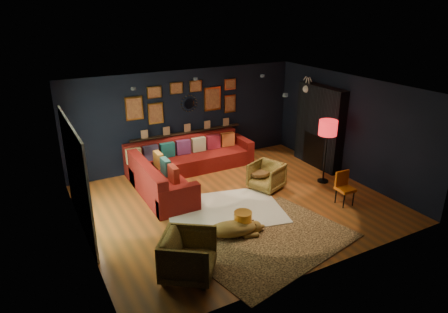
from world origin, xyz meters
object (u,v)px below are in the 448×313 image
armchair_right (266,175)px  gold_stool (243,222)px  armchair_left (188,254)px  orange_chair (344,185)px  coffee_table (261,173)px  dog (232,226)px  sectional (180,167)px  floor_lamp (328,131)px  pouf (160,184)px

armchair_right → gold_stool: size_ratio=1.64×
armchair_left → orange_chair: size_ratio=1.13×
coffee_table → dog: size_ratio=0.69×
gold_stool → dog: size_ratio=0.34×
sectional → floor_lamp: bearing=-30.8°
sectional → dog: bearing=-92.8°
pouf → armchair_right: size_ratio=0.71×
coffee_table → orange_chair: 2.01m
armchair_left → gold_stool: (1.47, 0.73, -0.20)m
sectional → armchair_right: (1.61, -1.52, 0.04)m
sectional → coffee_table: sectional is taller
sectional → floor_lamp: (3.11, -1.86, 1.03)m
orange_chair → dog: orange_chair is taller
dog → armchair_right: bearing=55.2°
sectional → armchair_right: size_ratio=4.69×
coffee_table → armchair_right: bearing=-90.0°
sectional → gold_stool: 2.93m
dog → gold_stool: bearing=23.3°
sectional → gold_stool: bearing=-87.8°
coffee_table → dog: (-1.76, -1.69, -0.11)m
gold_stool → pouf: bearing=107.6°
pouf → dog: bearing=-78.1°
pouf → floor_lamp: floor_lamp is taller
sectional → pouf: size_ratio=6.62×
dog → floor_lamp: bearing=34.5°
coffee_table → pouf: coffee_table is taller
sectional → pouf: 0.81m
sectional → orange_chair: sectional is taller
coffee_table → orange_chair: size_ratio=1.19×
pouf → armchair_right: 2.54m
pouf → dog: (0.53, -2.53, 0.02)m
pouf → floor_lamp: bearing=-20.6°
sectional → orange_chair: size_ratio=4.51×
pouf → armchair_right: bearing=-25.4°
pouf → orange_chair: (3.39, -2.51, 0.24)m
sectional → coffee_table: size_ratio=3.79×
pouf → armchair_right: (2.29, -1.09, 0.16)m
armchair_left → armchair_right: 3.66m
sectional → pouf: bearing=-147.5°
gold_stool → orange_chair: bearing=-0.4°
gold_stool → dog: bearing=-172.6°
armchair_left → floor_lamp: bearing=-32.2°
pouf → orange_chair: bearing=-36.6°
armchair_left → gold_stool: size_ratio=1.91×
armchair_left → orange_chair: 4.13m
armchair_right → dog: size_ratio=0.56×
gold_stool → orange_chair: size_ratio=0.59×
coffee_table → gold_stool: gold_stool is taller
coffee_table → floor_lamp: floor_lamp is taller
floor_lamp → sectional: bearing=149.2°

